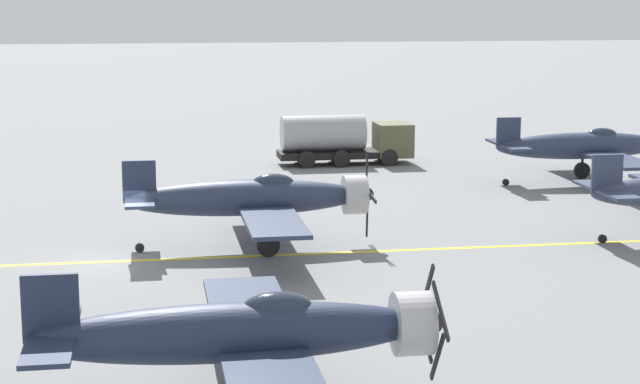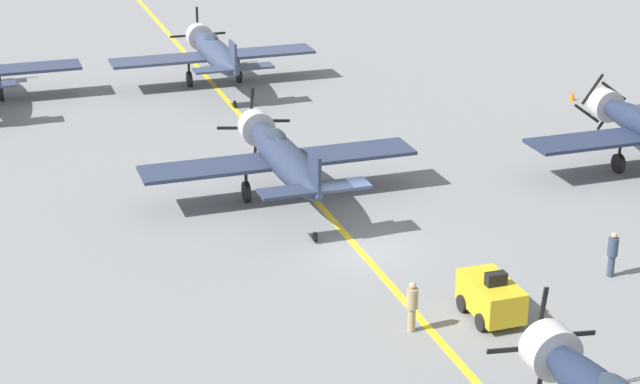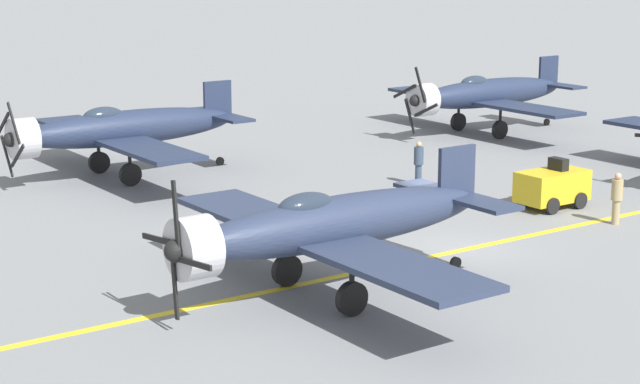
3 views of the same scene
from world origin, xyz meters
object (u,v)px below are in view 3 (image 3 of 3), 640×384
at_px(airplane_near_right, 485,94).
at_px(ground_crew_inspecting, 617,196).
at_px(airplane_mid_center, 329,225).
at_px(ground_crew_walking, 419,161).
at_px(airplane_mid_right, 121,129).
at_px(tow_tractor, 552,186).

distance_m(airplane_near_right, ground_crew_inspecting, 18.11).
distance_m(airplane_mid_center, ground_crew_walking, 14.44).
bearing_deg(ground_crew_walking, airplane_mid_center, 130.20).
xyz_separation_m(airplane_near_right, ground_crew_walking, (-7.20, 10.38, -1.06)).
bearing_deg(ground_crew_inspecting, airplane_near_right, -29.42).
height_order(airplane_mid_right, ground_crew_inspecting, airplane_mid_right).
xyz_separation_m(airplane_mid_center, tow_tractor, (3.63, -12.49, -1.22)).
bearing_deg(airplane_mid_center, airplane_near_right, -65.93).
bearing_deg(airplane_mid_right, airplane_mid_center, 178.42).
bearing_deg(airplane_near_right, airplane_mid_center, 142.89).
bearing_deg(airplane_near_right, airplane_mid_right, 103.16).
relative_size(airplane_mid_right, tow_tractor, 4.62).
distance_m(airplane_mid_right, airplane_mid_center, 17.31).
xyz_separation_m(tow_tractor, ground_crew_walking, (5.66, 1.49, 0.16)).
bearing_deg(ground_crew_inspecting, ground_crew_walking, 9.94).
bearing_deg(ground_crew_walking, airplane_near_right, -55.26).
height_order(tow_tractor, ground_crew_walking, tow_tractor).
bearing_deg(airplane_mid_right, tow_tractor, -137.25).
relative_size(ground_crew_walking, ground_crew_inspecting, 0.98).
relative_size(airplane_near_right, ground_crew_inspecting, 6.74).
bearing_deg(airplane_mid_center, tow_tractor, -87.36).
distance_m(ground_crew_walking, ground_crew_inspecting, 8.68).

